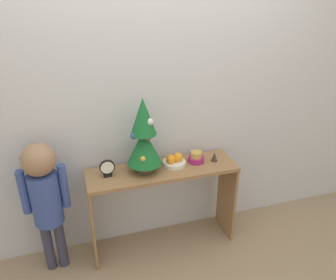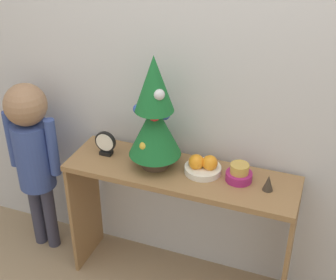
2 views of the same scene
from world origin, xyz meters
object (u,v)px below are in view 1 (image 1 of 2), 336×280
at_px(fruit_bowl, 174,161).
at_px(desk_clock, 107,168).
at_px(singing_bowl, 196,158).
at_px(figurine, 214,157).
at_px(mini_tree, 144,137).
at_px(child_figure, 45,192).

relative_size(fruit_bowl, desk_clock, 1.36).
bearing_deg(singing_bowl, figurine, -11.78).
distance_m(fruit_bowl, singing_bowl, 0.18).
xyz_separation_m(mini_tree, fruit_bowl, (0.25, 0.02, -0.25)).
bearing_deg(mini_tree, desk_clock, 178.69).
xyz_separation_m(singing_bowl, desk_clock, (-0.71, -0.01, 0.03)).
relative_size(figurine, child_figure, 0.07).
xyz_separation_m(desk_clock, figurine, (0.86, -0.02, -0.03)).
distance_m(mini_tree, desk_clock, 0.36).
bearing_deg(mini_tree, child_figure, -178.83).
bearing_deg(desk_clock, mini_tree, -1.31).
bearing_deg(fruit_bowl, mini_tree, -174.54).
bearing_deg(figurine, mini_tree, 178.91).
xyz_separation_m(desk_clock, child_figure, (-0.45, -0.02, -0.10)).
bearing_deg(child_figure, mini_tree, 1.17).
relative_size(fruit_bowl, singing_bowl, 1.42).
distance_m(mini_tree, fruit_bowl, 0.35).
height_order(fruit_bowl, desk_clock, desk_clock).
distance_m(mini_tree, child_figure, 0.80).
relative_size(singing_bowl, child_figure, 0.12).
height_order(singing_bowl, figurine, singing_bowl).
bearing_deg(child_figure, singing_bowl, 1.70).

